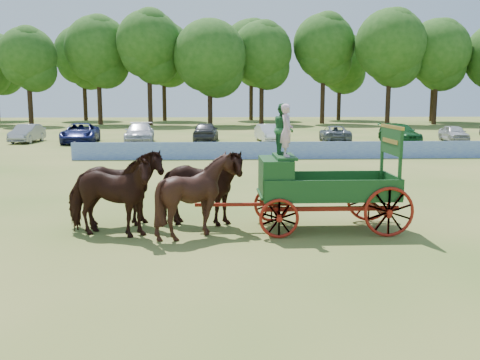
# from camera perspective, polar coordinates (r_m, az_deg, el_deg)

# --- Properties ---
(ground) EXTENTS (160.00, 160.00, 0.00)m
(ground) POSITION_cam_1_polar(r_m,az_deg,el_deg) (15.58, 17.97, -5.68)
(ground) COLOR olive
(ground) RESTS_ON ground
(horse_lead_left) EXTENTS (2.93, 1.87, 2.29)m
(horse_lead_left) POSITION_cam_1_polar(r_m,az_deg,el_deg) (14.92, -13.81, -1.64)
(horse_lead_left) COLOR #33130E
(horse_lead_left) RESTS_ON ground
(horse_lead_right) EXTENTS (2.89, 1.73, 2.29)m
(horse_lead_right) POSITION_cam_1_polar(r_m,az_deg,el_deg) (15.98, -13.06, -0.91)
(horse_lead_right) COLOR #33130E
(horse_lead_right) RESTS_ON ground
(horse_wheel_left) EXTENTS (2.31, 2.11, 2.29)m
(horse_wheel_left) POSITION_cam_1_polar(r_m,az_deg,el_deg) (14.64, -4.55, -1.59)
(horse_wheel_left) COLOR #33130E
(horse_wheel_left) RESTS_ON ground
(horse_wheel_right) EXTENTS (2.86, 1.62, 2.29)m
(horse_wheel_right) POSITION_cam_1_polar(r_m,az_deg,el_deg) (15.73, -4.43, -0.86)
(horse_wheel_right) COLOR #33130E
(horse_wheel_right) RESTS_ON ground
(farm_dray) EXTENTS (5.99, 2.00, 3.61)m
(farm_dray) POSITION_cam_1_polar(r_m,az_deg,el_deg) (15.33, 6.70, 0.48)
(farm_dray) COLOR maroon
(farm_dray) RESTS_ON ground
(sponsor_banner) EXTENTS (26.00, 0.08, 1.05)m
(sponsor_banner) POSITION_cam_1_polar(r_m,az_deg,el_deg) (32.56, 5.19, 3.17)
(sponsor_banner) COLOR #213FB6
(sponsor_banner) RESTS_ON ground
(parked_cars) EXTENTS (47.17, 7.05, 1.63)m
(parked_cars) POSITION_cam_1_polar(r_m,az_deg,el_deg) (44.15, -2.21, 5.05)
(parked_cars) COLOR silver
(parked_cars) RESTS_ON ground
(treeline) EXTENTS (89.85, 23.67, 15.24)m
(treeline) POSITION_cam_1_polar(r_m,az_deg,el_deg) (74.53, 0.14, 13.47)
(treeline) COLOR #382314
(treeline) RESTS_ON ground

